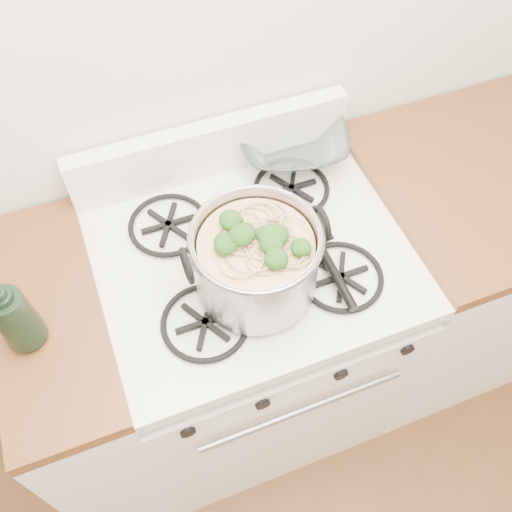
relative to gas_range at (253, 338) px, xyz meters
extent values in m
plane|color=silver|center=(0.00, 0.34, 0.91)|extent=(3.60, 0.00, 3.60)
cube|color=white|center=(0.00, 0.00, -0.03)|extent=(0.76, 0.65, 0.81)
cube|color=white|center=(0.00, 0.00, 0.44)|extent=(0.76, 0.65, 0.04)
cube|color=black|center=(0.00, -0.31, -0.02)|extent=(0.58, 0.02, 0.46)
cube|color=black|center=(0.00, 0.00, 0.48)|extent=(0.60, 0.56, 0.02)
cylinder|color=black|center=(-0.28, -0.32, 0.34)|extent=(0.04, 0.03, 0.04)
cylinder|color=black|center=(-0.10, -0.32, 0.34)|extent=(0.04, 0.03, 0.04)
cylinder|color=black|center=(0.10, -0.32, 0.34)|extent=(0.04, 0.03, 0.04)
cylinder|color=black|center=(0.28, -0.32, 0.34)|extent=(0.04, 0.03, 0.04)
cube|color=silver|center=(-0.51, 0.00, 0.00)|extent=(0.25, 0.65, 0.88)
cube|color=#542B14|center=(-0.51, 0.00, 0.46)|extent=(0.25, 0.65, 0.04)
cube|color=silver|center=(0.88, 0.00, 0.00)|extent=(1.00, 0.65, 0.88)
cylinder|color=gray|center=(-0.03, -0.10, 0.58)|extent=(0.28, 0.28, 0.18)
torus|color=gray|center=(-0.03, -0.10, 0.67)|extent=(0.29, 0.29, 0.01)
torus|color=black|center=(-0.18, -0.10, 0.64)|extent=(0.01, 0.08, 0.08)
torus|color=black|center=(0.12, -0.10, 0.64)|extent=(0.01, 0.08, 0.08)
cylinder|color=tan|center=(-0.03, -0.10, 0.57)|extent=(0.25, 0.25, 0.16)
sphere|color=#1F4E14|center=(-0.03, -0.10, 0.66)|extent=(0.04, 0.04, 0.04)
sphere|color=#1F4E14|center=(-0.03, -0.10, 0.66)|extent=(0.04, 0.04, 0.04)
sphere|color=#1F4E14|center=(-0.03, -0.10, 0.66)|extent=(0.04, 0.04, 0.04)
sphere|color=#1F4E14|center=(-0.03, -0.10, 0.66)|extent=(0.04, 0.04, 0.04)
sphere|color=#1F4E14|center=(-0.03, -0.10, 0.66)|extent=(0.04, 0.04, 0.04)
sphere|color=#1F4E14|center=(-0.03, -0.10, 0.66)|extent=(0.04, 0.04, 0.04)
sphere|color=#1F4E14|center=(-0.03, -0.10, 0.66)|extent=(0.04, 0.04, 0.04)
sphere|color=#1F4E14|center=(-0.03, -0.10, 0.66)|extent=(0.04, 0.04, 0.04)
sphere|color=#1F4E14|center=(-0.03, -0.10, 0.66)|extent=(0.04, 0.04, 0.04)
sphere|color=#1F4E14|center=(-0.03, -0.10, 0.66)|extent=(0.04, 0.04, 0.04)
sphere|color=#1F4E14|center=(-0.03, -0.10, 0.66)|extent=(0.04, 0.04, 0.04)
sphere|color=#1F4E14|center=(-0.03, -0.10, 0.66)|extent=(0.04, 0.04, 0.04)
imported|color=white|center=(0.22, 0.28, 0.50)|extent=(0.14, 0.14, 0.03)
imported|color=black|center=(-0.54, -0.05, 0.60)|extent=(0.10, 0.10, 0.23)
camera|label=1|loc=(-0.28, -0.76, 1.62)|focal=40.00mm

